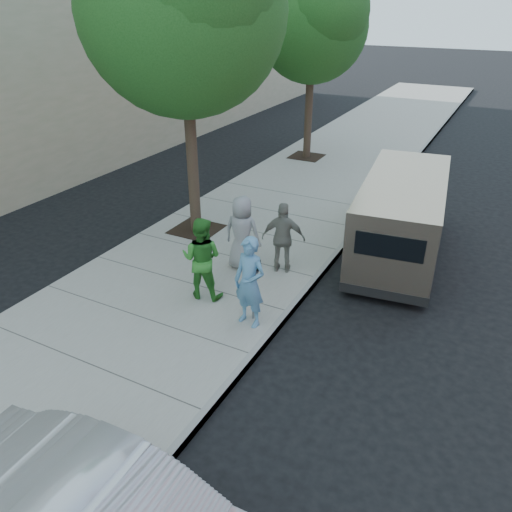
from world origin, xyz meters
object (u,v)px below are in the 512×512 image
(person_officer, at_px, (250,282))
(tree_near, at_px, (184,1))
(parking_meter, at_px, (253,276))
(tree_far, at_px, (314,21))
(person_green_shirt, at_px, (202,258))
(van, at_px, (401,216))
(person_striped_polo, at_px, (283,238))
(person_gray_shirt, at_px, (242,233))

(person_officer, bearing_deg, tree_near, 144.76)
(tree_near, distance_m, parking_meter, 6.23)
(tree_far, bearing_deg, person_green_shirt, -79.43)
(tree_far, relative_size, van, 1.20)
(parking_meter, xyz_separation_m, person_striped_polo, (-0.30, 1.96, -0.11))
(van, bearing_deg, tree_far, 121.31)
(person_green_shirt, xyz_separation_m, person_gray_shirt, (0.12, 1.44, -0.01))
(tree_near, height_order, person_gray_shirt, tree_near)
(tree_far, height_order, person_green_shirt, tree_far)
(tree_far, relative_size, person_striped_polo, 4.00)
(tree_far, xyz_separation_m, person_striped_polo, (2.92, -8.56, -3.92))
(tree_near, xyz_separation_m, person_striped_polo, (2.92, -0.96, -4.59))
(person_striped_polo, bearing_deg, tree_far, -88.96)
(van, relative_size, person_gray_shirt, 3.18)
(person_green_shirt, bearing_deg, person_striped_polo, -132.28)
(person_officer, relative_size, person_gray_shirt, 1.04)
(van, xyz_separation_m, person_striped_polo, (-2.03, -2.27, -0.07))
(parking_meter, relative_size, van, 0.24)
(person_officer, xyz_separation_m, person_green_shirt, (-1.31, 0.42, -0.02))
(tree_near, distance_m, van, 6.82)
(person_gray_shirt, xyz_separation_m, person_striped_polo, (0.88, 0.27, -0.04))
(tree_near, relative_size, person_green_shirt, 4.36)
(van, distance_m, person_green_shirt, 5.00)
(person_striped_polo, bearing_deg, person_officer, 80.46)
(tree_near, height_order, person_green_shirt, tree_near)
(person_officer, bearing_deg, parking_meter, 102.82)
(person_green_shirt, relative_size, person_gray_shirt, 1.01)
(tree_near, bearing_deg, tree_far, 90.00)
(person_gray_shirt, bearing_deg, person_striped_polo, -169.42)
(tree_far, bearing_deg, person_gray_shirt, -77.00)
(tree_near, relative_size, person_striped_polo, 4.64)
(van, distance_m, person_striped_polo, 3.04)
(van, bearing_deg, person_officer, -118.26)
(tree_near, xyz_separation_m, van, (4.95, 1.31, -4.51))
(parking_meter, distance_m, person_green_shirt, 1.32)
(parking_meter, relative_size, person_striped_polo, 0.79)
(tree_near, relative_size, person_gray_shirt, 4.42)
(person_gray_shirt, relative_size, person_striped_polo, 1.05)
(person_green_shirt, height_order, person_striped_polo, person_green_shirt)
(tree_far, distance_m, van, 8.88)
(person_green_shirt, bearing_deg, van, -139.23)
(van, distance_m, person_officer, 4.72)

